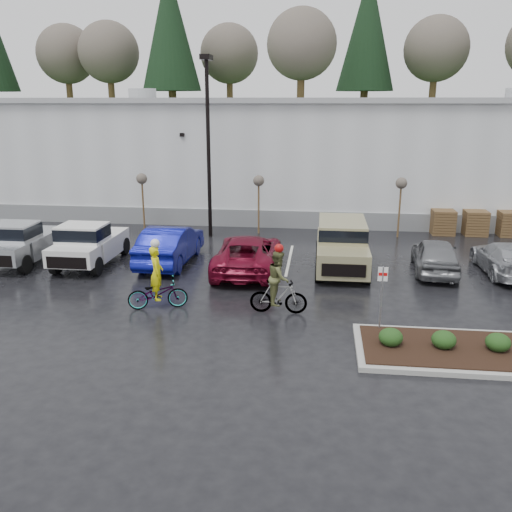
# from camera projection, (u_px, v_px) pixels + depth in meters

# --- Properties ---
(ground) EXTENTS (120.00, 120.00, 0.00)m
(ground) POSITION_uv_depth(u_px,v_px,m) (259.00, 330.00, 17.31)
(ground) COLOR black
(ground) RESTS_ON ground
(warehouse) EXTENTS (60.50, 15.50, 7.20)m
(warehouse) POSITION_uv_depth(u_px,v_px,m) (295.00, 152.00, 37.28)
(warehouse) COLOR silver
(warehouse) RESTS_ON ground
(wooded_ridge) EXTENTS (80.00, 25.00, 6.00)m
(wooded_ridge) POSITION_uv_depth(u_px,v_px,m) (306.00, 139.00, 59.41)
(wooded_ridge) COLOR #25431C
(wooded_ridge) RESTS_ON ground
(lamppost) EXTENTS (0.50, 1.00, 9.22)m
(lamppost) POSITION_uv_depth(u_px,v_px,m) (208.00, 128.00, 27.64)
(lamppost) COLOR black
(lamppost) RESTS_ON ground
(sapling_west) EXTENTS (0.60, 0.60, 3.20)m
(sapling_west) POSITION_uv_depth(u_px,v_px,m) (142.00, 182.00, 29.87)
(sapling_west) COLOR #49341D
(sapling_west) RESTS_ON ground
(sapling_mid) EXTENTS (0.60, 0.60, 3.20)m
(sapling_mid) POSITION_uv_depth(u_px,v_px,m) (259.00, 184.00, 29.13)
(sapling_mid) COLOR #49341D
(sapling_mid) RESTS_ON ground
(sapling_east) EXTENTS (0.60, 0.60, 3.20)m
(sapling_east) POSITION_uv_depth(u_px,v_px,m) (401.00, 186.00, 28.27)
(sapling_east) COLOR #49341D
(sapling_east) RESTS_ON ground
(pallet_stack_a) EXTENTS (1.20, 1.20, 1.35)m
(pallet_stack_a) POSITION_uv_depth(u_px,v_px,m) (443.00, 222.00, 29.50)
(pallet_stack_a) COLOR #49341D
(pallet_stack_a) RESTS_ON ground
(pallet_stack_b) EXTENTS (1.20, 1.20, 1.35)m
(pallet_stack_b) POSITION_uv_depth(u_px,v_px,m) (475.00, 223.00, 29.31)
(pallet_stack_b) COLOR #49341D
(pallet_stack_b) RESTS_ON ground
(pallet_stack_c) EXTENTS (1.20, 1.20, 1.35)m
(pallet_stack_c) POSITION_uv_depth(u_px,v_px,m) (510.00, 224.00, 29.10)
(pallet_stack_c) COLOR #49341D
(pallet_stack_c) RESTS_ON ground
(curb_island) EXTENTS (8.00, 3.00, 0.15)m
(curb_island) POSITION_uv_depth(u_px,v_px,m) (497.00, 353.00, 15.53)
(curb_island) COLOR gray
(curb_island) RESTS_ON ground
(mulch_bed) EXTENTS (7.60, 2.60, 0.04)m
(mulch_bed) POSITION_uv_depth(u_px,v_px,m) (497.00, 350.00, 15.51)
(mulch_bed) COLOR black
(mulch_bed) RESTS_ON curb_island
(shrub_a) EXTENTS (0.70, 0.70, 0.52)m
(shrub_a) POSITION_uv_depth(u_px,v_px,m) (391.00, 337.00, 15.78)
(shrub_a) COLOR black
(shrub_a) RESTS_ON curb_island
(shrub_b) EXTENTS (0.70, 0.70, 0.52)m
(shrub_b) POSITION_uv_depth(u_px,v_px,m) (444.00, 340.00, 15.61)
(shrub_b) COLOR black
(shrub_b) RESTS_ON curb_island
(shrub_c) EXTENTS (0.70, 0.70, 0.52)m
(shrub_c) POSITION_uv_depth(u_px,v_px,m) (498.00, 342.00, 15.44)
(shrub_c) COLOR black
(shrub_c) RESTS_ON curb_island
(fire_lane_sign) EXTENTS (0.30, 0.05, 2.20)m
(fire_lane_sign) POSITION_uv_depth(u_px,v_px,m) (382.00, 291.00, 16.67)
(fire_lane_sign) COLOR gray
(fire_lane_sign) RESTS_ON ground
(pickup_silver) EXTENTS (2.10, 5.20, 1.96)m
(pickup_silver) POSITION_uv_depth(u_px,v_px,m) (25.00, 240.00, 24.49)
(pickup_silver) COLOR #B9BCC1
(pickup_silver) RESTS_ON ground
(pickup_white) EXTENTS (2.10, 5.20, 1.96)m
(pickup_white) POSITION_uv_depth(u_px,v_px,m) (92.00, 241.00, 24.22)
(pickup_white) COLOR silver
(pickup_white) RESTS_ON ground
(car_blue) EXTENTS (1.96, 5.26, 1.72)m
(car_blue) POSITION_uv_depth(u_px,v_px,m) (170.00, 244.00, 24.20)
(car_blue) COLOR navy
(car_blue) RESTS_ON ground
(car_red) EXTENTS (2.70, 5.66, 1.56)m
(car_red) POSITION_uv_depth(u_px,v_px,m) (248.00, 253.00, 23.07)
(car_red) COLOR maroon
(car_red) RESTS_ON ground
(suv_tan) EXTENTS (2.20, 5.10, 2.06)m
(suv_tan) POSITION_uv_depth(u_px,v_px,m) (342.00, 247.00, 23.18)
(suv_tan) COLOR gray
(suv_tan) RESTS_ON ground
(car_grey) EXTENTS (2.12, 4.49, 1.48)m
(car_grey) POSITION_uv_depth(u_px,v_px,m) (435.00, 255.00, 22.92)
(car_grey) COLOR slate
(car_grey) RESTS_ON ground
(car_far_silver) EXTENTS (1.97, 4.68, 1.35)m
(car_far_silver) POSITION_uv_depth(u_px,v_px,m) (505.00, 258.00, 22.73)
(car_far_silver) COLOR #A6A8AD
(car_far_silver) RESTS_ON ground
(cyclist_hivis) EXTENTS (2.20, 1.30, 2.52)m
(cyclist_hivis) POSITION_uv_depth(u_px,v_px,m) (157.00, 287.00, 18.89)
(cyclist_hivis) COLOR #3F3F44
(cyclist_hivis) RESTS_ON ground
(cyclist_olive) EXTENTS (1.90, 0.91, 2.46)m
(cyclist_olive) POSITION_uv_depth(u_px,v_px,m) (279.00, 288.00, 18.44)
(cyclist_olive) COLOR #3F3F44
(cyclist_olive) RESTS_ON ground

